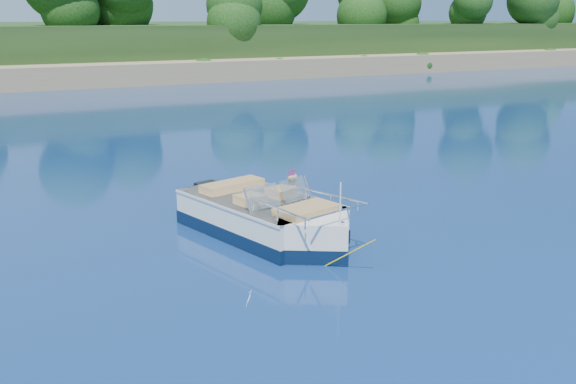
# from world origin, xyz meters

# --- Properties ---
(ground) EXTENTS (160.00, 160.00, 0.00)m
(ground) POSITION_xyz_m (0.00, 0.00, 0.00)
(ground) COLOR #0B214D
(ground) RESTS_ON ground
(shoreline) EXTENTS (170.00, 59.00, 6.00)m
(shoreline) POSITION_xyz_m (0.00, 63.77, 0.98)
(shoreline) COLOR #937855
(shoreline) RESTS_ON ground
(treeline) EXTENTS (150.00, 7.12, 8.19)m
(treeline) POSITION_xyz_m (0.04, 41.01, 5.55)
(treeline) COLOR black
(treeline) RESTS_ON ground
(motorboat) EXTENTS (2.79, 5.32, 1.81)m
(motorboat) POSITION_xyz_m (-1.74, 1.72, 0.35)
(motorboat) COLOR white
(motorboat) RESTS_ON ground
(tow_tube) EXTENTS (1.62, 1.62, 0.34)m
(tow_tube) POSITION_xyz_m (-0.32, 3.20, 0.09)
(tow_tube) COLOR #FFE409
(tow_tube) RESTS_ON ground
(boy) EXTENTS (0.44, 0.80, 1.50)m
(boy) POSITION_xyz_m (-0.42, 3.23, 0.00)
(boy) COLOR tan
(boy) RESTS_ON ground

